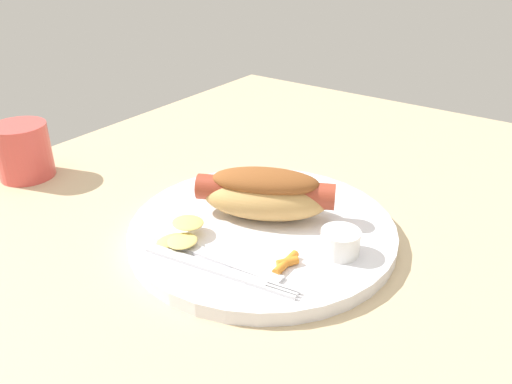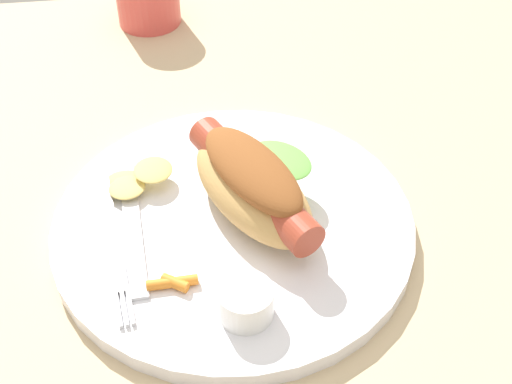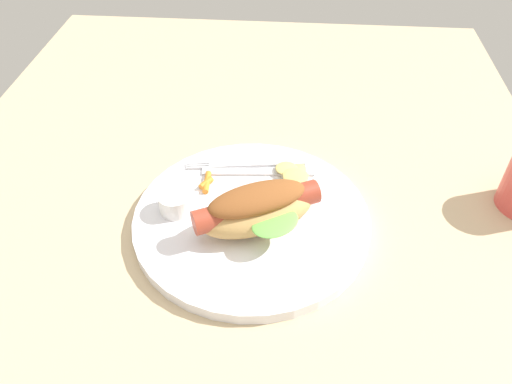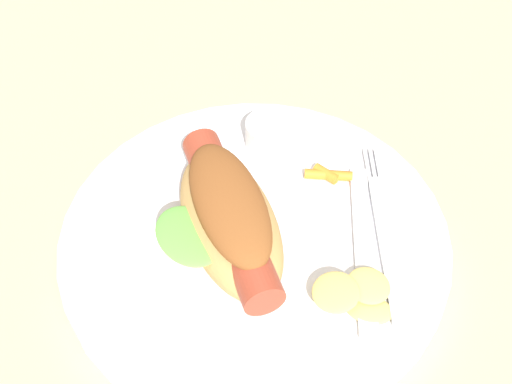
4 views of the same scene
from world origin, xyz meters
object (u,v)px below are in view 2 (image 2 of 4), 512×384
Objects in this scene: fork at (113,240)px; carrot_garnish at (173,283)px; knife at (132,225)px; chips_pile at (137,178)px; hot_dog at (253,184)px; sauce_ramekin at (246,302)px; plate at (233,225)px.

carrot_garnish is (4.71, -5.30, 0.23)cm from fork.
carrot_garnish is at bearing 20.38° from knife.
chips_pile is 1.65× the size of carrot_garnish.
hot_dog is 10.99cm from sauce_ramekin.
carrot_garnish reaches higher than plate.
knife is at bearing 114.54° from carrot_garnish.
plate is 8.43cm from knife.
carrot_garnish reaches higher than fork.
sauce_ramekin is at bearing 41.18° from fork.
fork is 7.09cm from carrot_garnish.
fork is (-11.76, -2.19, -2.80)cm from hot_dog.
plate is 1.93× the size of knife.
fork reaches higher than plate.
sauce_ramekin reaches higher than fork.
sauce_ramekin is at bearing -90.46° from plate.
fork is (-9.97, -1.31, 1.00)cm from plate.
fork and knife have the same top height.
plate is 4.29cm from hot_dog.
chips_pile is at bearing 117.56° from sauce_ramekin.
sauce_ramekin is (-0.08, -9.82, 2.11)cm from plate.
sauce_ramekin is 13.10cm from fork.
hot_dog reaches higher than chips_pile.
chips_pile reaches higher than knife.
carrot_garnish is (-5.18, 3.21, -0.89)cm from sauce_ramekin.
sauce_ramekin reaches higher than carrot_garnish.
sauce_ramekin is 1.04× the size of carrot_garnish.
fork is at bearing -172.51° from plate.
chips_pile reaches higher than plate.
sauce_ramekin is at bearing -31.79° from carrot_garnish.
fork is at bearing 139.29° from sauce_ramekin.
chips_pile is at bearing 170.13° from knife.
hot_dog is at bearing 46.73° from carrot_garnish.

